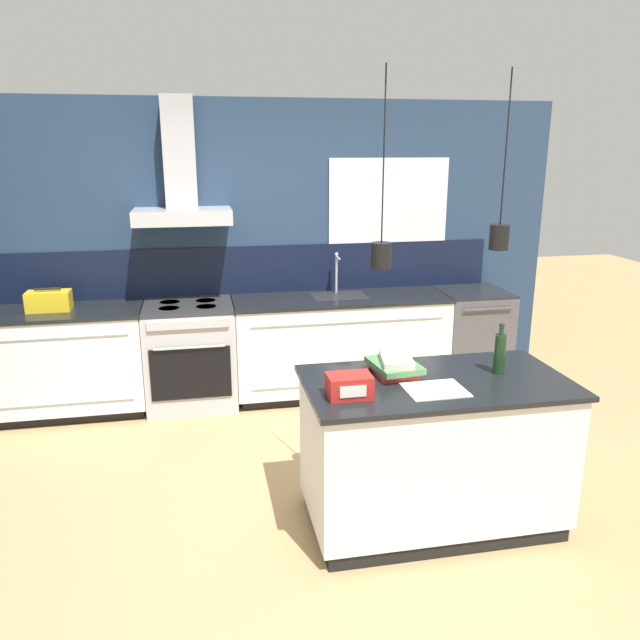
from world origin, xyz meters
name	(u,v)px	position (x,y,z in m)	size (l,w,h in m)	color
ground_plane	(288,498)	(0.00, 0.00, 0.00)	(16.00, 16.00, 0.00)	tan
wall_back	(250,244)	(-0.03, 2.00, 1.35)	(5.60, 2.49, 2.60)	navy
counter_run_left	(60,362)	(-1.67, 1.69, 0.46)	(1.40, 0.64, 0.91)	black
counter_run_sink	(340,345)	(0.73, 1.69, 0.46)	(1.92, 0.64, 1.28)	black
oven_range	(191,355)	(-0.60, 1.69, 0.46)	(0.76, 0.66, 0.91)	#B5B5BA
dishwasher	(470,338)	(1.99, 1.69, 0.46)	(0.61, 0.65, 0.91)	#4C4C51
kitchen_island	(433,451)	(0.82, -0.40, 0.46)	(1.52, 0.82, 0.91)	black
bottle_on_island	(500,353)	(1.21, -0.37, 1.04)	(0.07, 0.07, 0.30)	#193319
book_stack	(395,366)	(0.61, -0.26, 0.96)	(0.29, 0.36, 0.11)	#B2332D
red_supply_box	(349,386)	(0.26, -0.54, 0.97)	(0.24, 0.17, 0.12)	red
paper_pile	(435,390)	(0.75, -0.55, 0.91)	(0.33, 0.27, 0.01)	silver
yellow_toolbox	(49,301)	(-1.70, 1.69, 0.99)	(0.34, 0.18, 0.19)	gold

